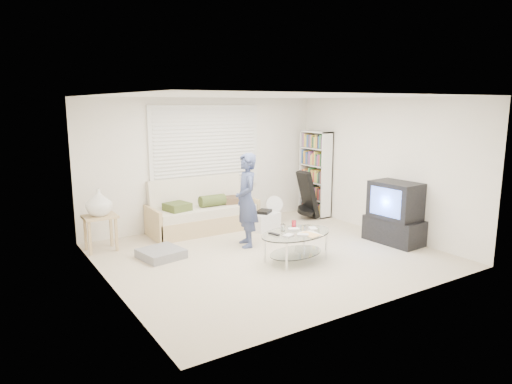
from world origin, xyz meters
TOP-DOWN VIEW (x-y plane):
  - ground at (0.00, 0.00)m, footprint 5.00×5.00m
  - room_shell at (0.00, 0.48)m, footprint 5.02×4.52m
  - window_blinds at (0.00, 2.20)m, footprint 2.32×0.08m
  - futon_sofa at (-0.27, 1.87)m, footprint 2.05×0.83m
  - grey_floor_pillow at (-1.52, 0.80)m, footprint 0.70×0.70m
  - side_table at (-2.22, 1.67)m, footprint 0.52×0.42m
  - bookshelf at (2.32, 1.68)m, footprint 0.29×0.77m
  - guitar_case at (1.95, 1.47)m, footprint 0.42×0.38m
  - floor_fan at (1.15, 1.57)m, footprint 0.36×0.23m
  - storage_bin at (0.75, 1.28)m, footprint 0.62×0.49m
  - tv_unit at (2.20, -0.62)m, footprint 0.59×1.01m
  - coffee_table at (0.18, -0.47)m, footprint 1.31×0.92m
  - standing_person at (-0.06, 0.61)m, footprint 0.53×0.66m

SIDE VIEW (x-z plane):
  - ground at x=0.00m, z-range 0.00..0.00m
  - grey_floor_pillow at x=-1.52m, z-range 0.00..0.14m
  - storage_bin at x=0.75m, z-range -0.02..0.37m
  - futon_sofa at x=-0.27m, z-range -0.17..0.83m
  - floor_fan at x=1.15m, z-range 0.05..0.62m
  - coffee_table at x=0.18m, z-range 0.08..0.66m
  - guitar_case at x=1.95m, z-range -0.05..0.95m
  - tv_unit at x=2.20m, z-range -0.02..1.06m
  - side_table at x=-2.22m, z-range 0.25..1.29m
  - standing_person at x=-0.06m, z-range 0.00..1.59m
  - bookshelf at x=2.32m, z-range 0.00..1.82m
  - window_blinds at x=0.00m, z-range 0.74..2.36m
  - room_shell at x=0.00m, z-range 0.37..2.88m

